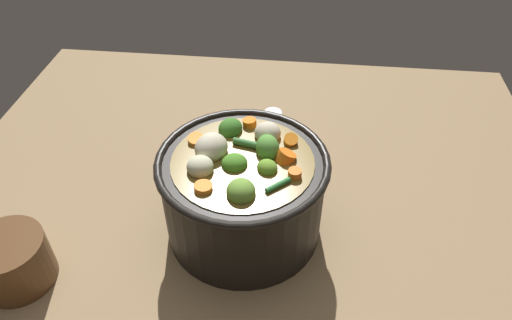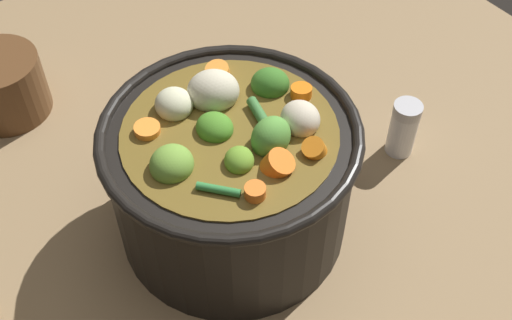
% 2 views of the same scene
% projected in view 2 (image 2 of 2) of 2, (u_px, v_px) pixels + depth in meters
% --- Properties ---
extents(ground_plane, '(1.10, 1.10, 0.00)m').
position_uv_depth(ground_plane, '(234.00, 222.00, 0.71)').
color(ground_plane, '#8C704C').
extents(cooking_pot, '(0.26, 0.26, 0.17)m').
position_uv_depth(cooking_pot, '(232.00, 176.00, 0.66)').
color(cooking_pot, black).
rests_on(cooking_pot, ground_plane).
extents(salt_shaker, '(0.03, 0.03, 0.07)m').
position_uv_depth(salt_shaker, '(403.00, 128.00, 0.76)').
color(salt_shaker, silver).
rests_on(salt_shaker, ground_plane).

